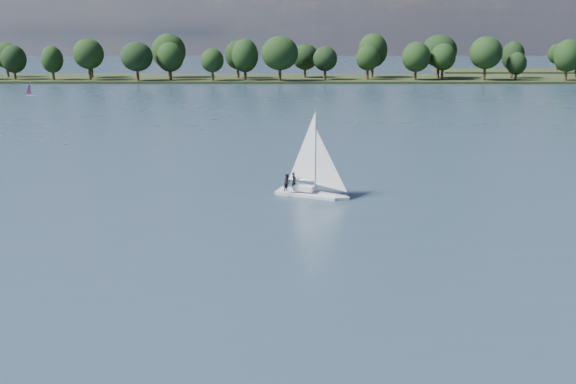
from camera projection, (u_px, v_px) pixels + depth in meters
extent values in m
plane|color=#233342|center=(351.00, 123.00, 116.02)|extent=(700.00, 700.00, 0.00)
cube|color=black|center=(324.00, 80.00, 224.70)|extent=(660.00, 40.00, 1.50)
cube|color=silver|center=(309.00, 196.00, 64.54)|extent=(7.18, 4.53, 0.82)
cube|color=silver|center=(309.00, 188.00, 64.34)|extent=(2.37, 1.94, 0.51)
cylinder|color=silver|center=(310.00, 150.00, 63.41)|extent=(0.12, 0.12, 8.20)
imported|color=black|center=(294.00, 181.00, 64.68)|extent=(0.68, 0.77, 1.77)
imported|color=black|center=(287.00, 182.00, 64.00)|extent=(1.04, 1.09, 1.77)
cube|color=silver|center=(31.00, 96.00, 165.82)|extent=(2.69, 1.96, 0.40)
cylinder|color=silver|center=(31.00, 88.00, 165.33)|extent=(0.07, 0.07, 3.59)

